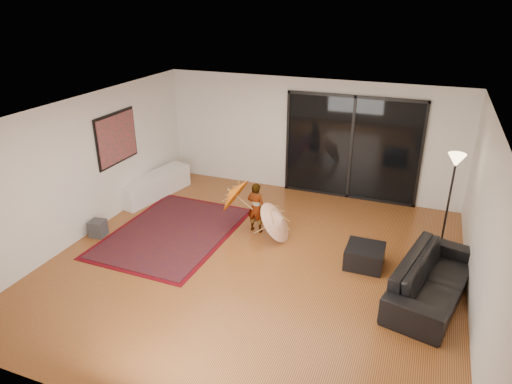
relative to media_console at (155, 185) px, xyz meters
The scene contains 17 objects.
floor 3.77m from the media_console, 30.21° to the right, with size 7.00×7.00×0.00m, color #9E5E2B.
ceiling 4.48m from the media_console, 30.21° to the right, with size 7.00×7.00×0.00m, color white.
wall_back 3.78m from the media_console, 26.32° to the left, with size 7.00×7.00×0.00m, color silver.
wall_front 6.39m from the media_console, 58.92° to the right, with size 7.00×7.00×0.00m, color silver.
wall_left 2.19m from the media_console, 97.53° to the right, with size 7.00×7.00×0.00m, color silver.
wall_right 7.09m from the media_console, 15.66° to the right, with size 7.00×7.00×0.00m, color silver.
sliding_door 4.63m from the media_console, 20.34° to the left, with size 3.06×0.07×2.40m.
painting 1.66m from the media_console, 103.48° to the right, with size 0.04×1.28×1.08m.
media_console is the anchor object (origin of this frame).
speaker 2.08m from the media_console, 90.00° to the right, with size 0.28×0.28×0.33m, color #424244.
persian_rug 1.96m from the media_console, 47.64° to the right, with size 2.30×3.18×0.02m.
sofa 6.46m from the media_console, 16.24° to the right, with size 2.29×0.89×0.67m, color black.
ottoman 5.24m from the media_console, 13.99° to the right, with size 0.65×0.65×0.37m, color black.
floor_lamp 6.46m from the media_console, ahead, with size 0.31×0.31×1.81m.
child 2.95m from the media_console, 14.90° to the right, with size 0.38×0.25×1.03m, color #999999.
parasol_orange 2.47m from the media_console, 19.39° to the right, with size 0.58×0.80×0.86m.
parasol_white 3.56m from the media_console, 14.75° to the right, with size 0.66×0.84×0.94m.
Camera 1 is at (2.52, -6.48, 4.42)m, focal length 32.00 mm.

